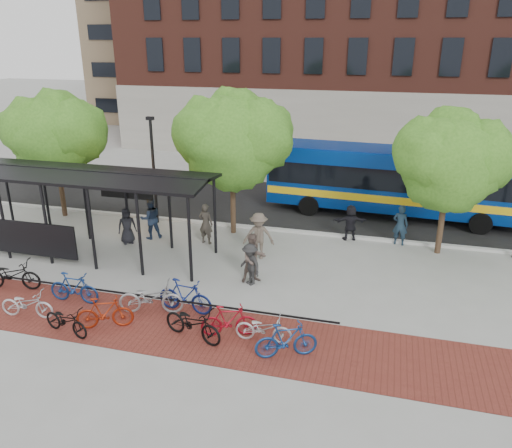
% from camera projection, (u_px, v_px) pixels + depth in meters
% --- Properties ---
extents(ground, '(160.00, 160.00, 0.00)m').
position_uv_depth(ground, '(281.00, 269.00, 19.48)').
color(ground, '#9E9E99').
rests_on(ground, ground).
extents(asphalt_street, '(160.00, 8.00, 0.01)m').
position_uv_depth(asphalt_street, '(313.00, 206.00, 26.72)').
color(asphalt_street, black).
rests_on(asphalt_street, ground).
extents(curb, '(160.00, 0.25, 0.12)m').
position_uv_depth(curb, '(300.00, 232.00, 23.08)').
color(curb, '#B7B7B2').
rests_on(curb, ground).
extents(brick_strip, '(24.00, 3.00, 0.01)m').
position_uv_depth(brick_strip, '(184.00, 330.00, 15.45)').
color(brick_strip, maroon).
rests_on(brick_strip, ground).
extents(bike_rack_rail, '(12.00, 0.05, 0.95)m').
position_uv_depth(bike_rack_rail, '(158.00, 310.00, 16.58)').
color(bike_rack_rail, black).
rests_on(bike_rack_rail, ground).
extents(building_brick, '(55.00, 14.00, 20.00)m').
position_uv_depth(building_brick, '(490.00, 16.00, 37.04)').
color(building_brick, '#5E2B21').
rests_on(building_brick, ground).
extents(bus_shelter, '(10.60, 3.07, 3.60)m').
position_uv_depth(bus_shelter, '(82.00, 184.00, 19.99)').
color(bus_shelter, black).
rests_on(bus_shelter, ground).
extents(tree_a, '(4.90, 4.00, 6.18)m').
position_uv_depth(tree_a, '(56.00, 132.00, 23.94)').
color(tree_a, '#382619').
rests_on(tree_a, ground).
extents(tree_b, '(5.15, 4.20, 6.47)m').
position_uv_depth(tree_b, '(234.00, 137.00, 21.66)').
color(tree_b, '#382619').
rests_on(tree_b, ground).
extents(tree_c, '(4.66, 3.80, 5.92)m').
position_uv_depth(tree_c, '(452.00, 158.00, 19.60)').
color(tree_c, '#382619').
rests_on(tree_c, ground).
extents(lamp_post_left, '(0.35, 0.20, 5.12)m').
position_uv_depth(lamp_post_left, '(154.00, 168.00, 23.49)').
color(lamp_post_left, black).
rests_on(lamp_post_left, ground).
extents(bus, '(12.72, 3.59, 3.39)m').
position_uv_depth(bus, '(395.00, 178.00, 24.74)').
color(bus, navy).
rests_on(bus, ground).
extents(bike_0, '(2.19, 1.07, 1.10)m').
position_uv_depth(bike_0, '(12.00, 275.00, 17.80)').
color(bike_0, black).
rests_on(bike_0, ground).
extents(bike_2, '(1.84, 0.82, 0.93)m').
position_uv_depth(bike_2, '(27.00, 304.00, 16.01)').
color(bike_2, '#BBBABD').
rests_on(bike_2, ground).
extents(bike_3, '(1.83, 0.56, 1.09)m').
position_uv_depth(bike_3, '(74.00, 288.00, 16.88)').
color(bike_3, navy).
rests_on(bike_3, ground).
extents(bike_4, '(1.81, 0.99, 0.90)m').
position_uv_depth(bike_4, '(66.00, 320.00, 15.10)').
color(bike_4, black).
rests_on(bike_4, ground).
extents(bike_5, '(1.80, 1.14, 1.05)m').
position_uv_depth(bike_5, '(105.00, 313.00, 15.39)').
color(bike_5, maroon).
rests_on(bike_5, ground).
extents(bike_6, '(2.23, 1.23, 1.11)m').
position_uv_depth(bike_6, '(151.00, 298.00, 16.23)').
color(bike_6, gray).
rests_on(bike_6, ground).
extents(bike_7, '(1.97, 0.73, 1.16)m').
position_uv_depth(bike_7, '(185.00, 296.00, 16.27)').
color(bike_7, navy).
rests_on(bike_7, ground).
extents(bike_8, '(2.16, 1.28, 1.07)m').
position_uv_depth(bike_8, '(193.00, 323.00, 14.81)').
color(bike_8, black).
rests_on(bike_8, ground).
extents(bike_9, '(1.77, 0.99, 1.03)m').
position_uv_depth(bike_9, '(229.00, 321.00, 14.98)').
color(bike_9, maroon).
rests_on(bike_9, ground).
extents(bike_10, '(1.73, 0.65, 0.90)m').
position_uv_depth(bike_10, '(264.00, 328.00, 14.70)').
color(bike_10, '#BCBCBF').
rests_on(bike_10, ground).
extents(bike_11, '(1.85, 1.20, 1.08)m').
position_uv_depth(bike_11, '(286.00, 340.00, 13.96)').
color(bike_11, navy).
rests_on(bike_11, ground).
extents(pedestrian_0, '(0.94, 0.88, 1.61)m').
position_uv_depth(pedestrian_0, '(127.00, 226.00, 21.72)').
color(pedestrian_0, black).
rests_on(pedestrian_0, ground).
extents(pedestrian_1, '(0.72, 0.53, 1.82)m').
position_uv_depth(pedestrian_1, '(206.00, 224.00, 21.66)').
color(pedestrian_1, '#3C3630').
rests_on(pedestrian_1, ground).
extents(pedestrian_2, '(1.16, 1.13, 1.89)m').
position_uv_depth(pedestrian_2, '(150.00, 218.00, 22.21)').
color(pedestrian_2, navy).
rests_on(pedestrian_2, ground).
extents(pedestrian_3, '(1.36, 0.92, 1.96)m').
position_uv_depth(pedestrian_3, '(259.00, 236.00, 20.13)').
color(pedestrian_3, brown).
rests_on(pedestrian_3, ground).
extents(pedestrian_5, '(1.57, 0.85, 1.62)m').
position_uv_depth(pedestrian_5, '(350.00, 223.00, 22.08)').
color(pedestrian_5, black).
rests_on(pedestrian_5, ground).
extents(pedestrian_7, '(0.70, 0.51, 1.79)m').
position_uv_depth(pedestrian_7, '(400.00, 225.00, 21.53)').
color(pedestrian_7, '#1A2C3D').
rests_on(pedestrian_7, ground).
extents(pedestrian_8, '(1.14, 1.06, 1.88)m').
position_uv_depth(pedestrian_8, '(254.00, 258.00, 18.20)').
color(pedestrian_8, brown).
rests_on(pedestrian_8, ground).
extents(pedestrian_9, '(1.17, 1.09, 1.58)m').
position_uv_depth(pedestrian_9, '(250.00, 264.00, 18.06)').
color(pedestrian_9, '#262626').
rests_on(pedestrian_9, ground).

